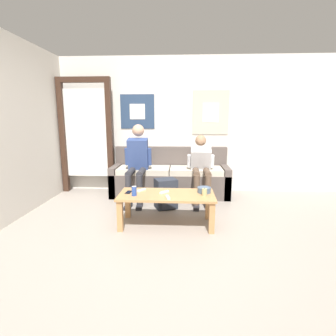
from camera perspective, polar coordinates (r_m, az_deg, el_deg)
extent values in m
plane|color=gray|center=(2.95, 0.16, -17.96)|extent=(18.00, 18.00, 0.00)
cube|color=silver|center=(5.11, 1.64, 9.26)|extent=(10.00, 0.05, 2.55)
cube|color=navy|center=(5.14, -6.68, 12.09)|extent=(0.65, 0.01, 0.64)
cube|color=silver|center=(5.14, -6.69, 12.10)|extent=(0.29, 0.01, 0.29)
cube|color=beige|center=(5.10, 9.27, 11.81)|extent=(0.68, 0.01, 0.81)
cube|color=silver|center=(5.09, 9.28, 11.81)|extent=(0.30, 0.01, 0.37)
cube|color=#382319|center=(5.39, -21.85, 5.91)|extent=(0.10, 0.10, 2.05)
cube|color=#382319|center=(5.08, -12.55, 6.17)|extent=(0.10, 0.10, 2.05)
cube|color=#382319|center=(5.25, -18.04, 17.82)|extent=(1.00, 0.10, 0.10)
cube|color=silver|center=(5.23, -17.33, 7.20)|extent=(0.82, 0.02, 1.64)
cube|color=#564C47|center=(5.12, 0.59, -0.20)|extent=(2.14, 0.13, 0.87)
cube|color=#564C47|center=(4.82, 0.41, -3.60)|extent=(2.14, 0.58, 0.43)
cube|color=#564C47|center=(4.96, -11.35, -2.70)|extent=(0.12, 0.58, 0.55)
cube|color=#564C47|center=(4.87, 12.39, -2.99)|extent=(0.12, 0.58, 0.55)
cube|color=beige|center=(4.81, -5.26, -0.45)|extent=(0.93, 0.54, 0.10)
cube|color=beige|center=(4.76, 6.13, -0.58)|extent=(0.93, 0.54, 0.10)
cube|color=#B27F4C|center=(3.48, -0.31, -5.88)|extent=(1.26, 0.59, 0.03)
cube|color=#B27F4C|center=(3.85, -8.74, -7.71)|extent=(0.07, 0.07, 0.40)
cube|color=#B27F4C|center=(3.79, 8.71, -8.01)|extent=(0.07, 0.07, 0.40)
cube|color=#B27F4C|center=(3.41, -10.40, -10.27)|extent=(0.07, 0.07, 0.40)
cube|color=#B27F4C|center=(3.34, 9.51, -10.68)|extent=(0.07, 0.07, 0.40)
cylinder|color=#2D2D33|center=(4.40, -8.16, -0.92)|extent=(0.11, 0.42, 0.11)
cylinder|color=#2D2D33|center=(4.26, -8.61, -4.82)|extent=(0.10, 0.10, 0.50)
cube|color=#232328|center=(4.27, -8.70, -8.33)|extent=(0.11, 0.25, 0.05)
cylinder|color=#2D2D33|center=(4.37, -5.84, -0.95)|extent=(0.11, 0.42, 0.11)
cylinder|color=#2D2D33|center=(4.23, -6.21, -4.88)|extent=(0.10, 0.10, 0.50)
cube|color=#232328|center=(4.24, -6.29, -8.42)|extent=(0.11, 0.25, 0.05)
cube|color=#33477F|center=(4.58, -6.53, 2.97)|extent=(0.35, 0.31, 0.57)
sphere|color=tan|center=(4.61, -6.50, 8.13)|extent=(0.21, 0.21, 0.21)
cylinder|color=#33477F|center=(4.62, -8.90, 2.46)|extent=(0.08, 0.10, 0.30)
cylinder|color=#33477F|center=(4.56, -4.12, 2.44)|extent=(0.08, 0.10, 0.30)
cylinder|color=brown|center=(4.33, 6.15, -1.05)|extent=(0.11, 0.40, 0.11)
cylinder|color=brown|center=(4.20, 6.22, -4.98)|extent=(0.10, 0.10, 0.50)
cube|color=#232328|center=(4.21, 6.20, -8.53)|extent=(0.11, 0.25, 0.05)
cylinder|color=brown|center=(4.35, 8.52, -1.07)|extent=(0.11, 0.40, 0.11)
cylinder|color=brown|center=(4.22, 8.68, -4.98)|extent=(0.10, 0.10, 0.50)
cube|color=#232328|center=(4.22, 8.67, -8.53)|extent=(0.11, 0.25, 0.05)
cube|color=silver|center=(4.58, 7.15, 1.94)|extent=(0.35, 0.37, 0.46)
sphere|color=#9E7556|center=(4.67, 7.13, 5.98)|extent=(0.19, 0.19, 0.19)
cylinder|color=silver|center=(4.58, 4.71, 1.54)|extent=(0.08, 0.12, 0.23)
cylinder|color=silver|center=(4.61, 9.53, 1.48)|extent=(0.08, 0.12, 0.23)
cube|color=#282D38|center=(4.18, -0.49, -5.57)|extent=(0.40, 0.37, 0.47)
cube|color=#282D38|center=(4.10, 0.06, -7.44)|extent=(0.24, 0.17, 0.21)
cylinder|color=#475B75|center=(3.56, 7.87, -4.77)|extent=(0.18, 0.18, 0.07)
torus|color=#475B75|center=(3.55, 7.88, -4.28)|extent=(0.19, 0.19, 0.02)
cylinder|color=tan|center=(3.42, 7.94, -5.24)|extent=(0.07, 0.07, 0.09)
cylinder|color=black|center=(3.41, 7.96, -4.39)|extent=(0.00, 0.00, 0.01)
cylinder|color=#28479E|center=(3.42, -7.39, -5.00)|extent=(0.07, 0.07, 0.12)
cylinder|color=silver|center=(3.40, -7.41, -3.99)|extent=(0.06, 0.06, 0.00)
cube|color=white|center=(3.52, -0.82, -5.27)|extent=(0.12, 0.13, 0.02)
cylinder|color=#333842|center=(3.53, -0.43, -4.95)|extent=(0.01, 0.01, 0.00)
cube|color=white|center=(3.63, -5.79, -4.80)|extent=(0.11, 0.14, 0.02)
cylinder|color=#333842|center=(3.65, -5.44, -4.48)|extent=(0.01, 0.01, 0.00)
cube|color=white|center=(3.30, -0.05, -6.38)|extent=(0.07, 0.15, 0.02)
cylinder|color=#333842|center=(3.32, -0.16, -5.98)|extent=(0.01, 0.01, 0.00)
cube|color=black|center=(3.58, -8.58, -5.24)|extent=(0.08, 0.14, 0.01)
cube|color=black|center=(3.57, -8.58, -5.15)|extent=(0.07, 0.13, 0.00)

